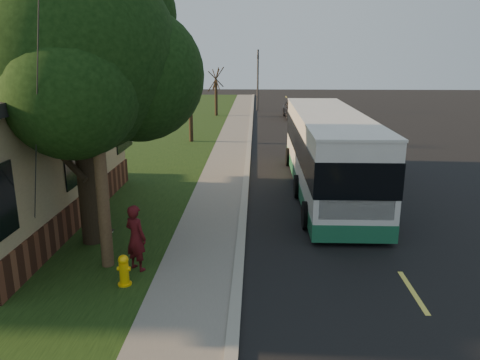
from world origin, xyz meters
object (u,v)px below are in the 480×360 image
object	(u,v)px
leafy_tree	(80,56)
skateboard_main	(106,234)
fire_hydrant	(124,270)
transit_bus	(328,150)
distant_car	(295,109)
bare_tree_near	(190,107)
skateboarder	(136,238)
traffic_signal	(258,76)
bare_tree_far	(216,92)
utility_pole	(93,81)
dumpster	(78,162)

from	to	relation	value
leafy_tree	skateboard_main	distance (m)	5.05
fire_hydrant	transit_bus	xyz separation A→B (m)	(5.75, 8.03, 1.20)
fire_hydrant	transit_bus	distance (m)	9.95
fire_hydrant	distant_car	size ratio (longest dim) A/B	0.17
bare_tree_near	skateboarder	distance (m)	17.27
distant_car	traffic_signal	bearing A→B (deg)	119.34
fire_hydrant	skateboarder	size ratio (longest dim) A/B	0.44
fire_hydrant	distant_car	distance (m)	29.81
bare_tree_far	utility_pole	bearing A→B (deg)	-90.60
utility_pole	distant_car	bearing A→B (deg)	76.24
utility_pole	dumpster	xyz separation A→B (m)	(-3.98, 8.68, -3.96)
leafy_tree	fire_hydrant	bearing A→B (deg)	-59.33
leafy_tree	transit_bus	xyz separation A→B (m)	(7.32, 5.38, -3.53)
traffic_signal	transit_bus	distance (m)	26.15
leafy_tree	transit_bus	world-z (taller)	leafy_tree
transit_bus	skateboarder	xyz separation A→B (m)	(-5.65, -7.23, -0.73)
leafy_tree	transit_bus	distance (m)	9.75
fire_hydrant	bare_tree_far	size ratio (longest dim) A/B	0.18
utility_pole	transit_bus	world-z (taller)	utility_pole
skateboard_main	bare_tree_far	bearing A→B (deg)	87.99
utility_pole	distant_car	world-z (taller)	utility_pole
dumpster	bare_tree_far	bearing A→B (deg)	78.09
skateboarder	dumpster	bearing A→B (deg)	-29.86
bare_tree_near	transit_bus	size ratio (longest dim) A/B	0.38
transit_bus	skateboard_main	xyz separation A→B (m)	(-7.10, -5.14, -1.51)
utility_pole	bare_tree_far	distance (m)	29.13
bare_tree_far	leafy_tree	bearing A→B (deg)	-92.45
leafy_tree	dumpster	world-z (taller)	leafy_tree
skateboard_main	distant_car	size ratio (longest dim) A/B	0.19
dumpster	distant_car	size ratio (longest dim) A/B	0.37
bare_tree_far	traffic_signal	distance (m)	5.44
utility_pole	bare_tree_far	world-z (taller)	utility_pole
bare_tree_far	distant_car	xyz separation A→B (m)	(6.59, -0.84, -1.26)
traffic_signal	distant_car	bearing A→B (deg)	-57.44
utility_pole	leafy_tree	size ratio (longest dim) A/B	1.16
bare_tree_near	skateboard_main	bearing A→B (deg)	-91.70
fire_hydrant	transit_bus	size ratio (longest dim) A/B	0.07
skateboard_main	skateboarder	bearing A→B (deg)	-55.18
skateboarder	skateboard_main	bearing A→B (deg)	-23.39
bare_tree_near	distant_car	bearing A→B (deg)	57.57
utility_pole	bare_tree_near	bearing A→B (deg)	90.66
traffic_signal	transit_bus	xyz separation A→B (m)	(2.65, -25.97, -1.53)
leafy_tree	dumpster	xyz separation A→B (m)	(-3.12, 7.03, -4.50)
utility_pole	skateboarder	size ratio (longest dim) A/B	5.43
traffic_signal	dumpster	bearing A→B (deg)	-107.75
leafy_tree	bare_tree_far	xyz separation A→B (m)	(1.17, 27.35, -3.16)
utility_pole	distant_car	size ratio (longest dim) A/B	2.08
skateboarder	dumpster	world-z (taller)	skateboarder
traffic_signal	skateboard_main	world-z (taller)	traffic_signal
fire_hydrant	transit_bus	world-z (taller)	transit_bus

